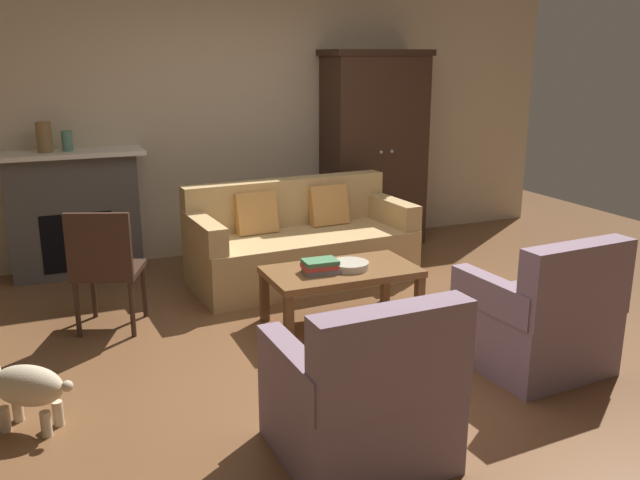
{
  "coord_description": "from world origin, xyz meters",
  "views": [
    {
      "loc": [
        -1.8,
        -3.91,
        1.91
      ],
      "look_at": [
        0.14,
        0.66,
        0.55
      ],
      "focal_mm": 37.61,
      "sensor_mm": 36.0,
      "label": 1
    }
  ],
  "objects_px": {
    "fireplace": "(74,213)",
    "book_stack": "(320,266)",
    "coffee_table": "(341,276)",
    "mantel_vase_bronze": "(44,137)",
    "armchair_near_left": "(363,400)",
    "fruit_bowl": "(350,265)",
    "armchair_near_right": "(539,321)",
    "dog": "(22,386)",
    "couch": "(300,245)",
    "side_chair_wooden": "(105,263)",
    "mantel_vase_jade": "(67,141)",
    "armoire": "(374,149)"
  },
  "relations": [
    {
      "from": "fruit_bowl",
      "to": "dog",
      "type": "height_order",
      "value": "fruit_bowl"
    },
    {
      "from": "couch",
      "to": "fruit_bowl",
      "type": "height_order",
      "value": "couch"
    },
    {
      "from": "side_chair_wooden",
      "to": "dog",
      "type": "height_order",
      "value": "side_chair_wooden"
    },
    {
      "from": "book_stack",
      "to": "mantel_vase_jade",
      "type": "height_order",
      "value": "mantel_vase_jade"
    },
    {
      "from": "armchair_near_right",
      "to": "dog",
      "type": "height_order",
      "value": "armchair_near_right"
    },
    {
      "from": "side_chair_wooden",
      "to": "mantel_vase_jade",
      "type": "bearing_deg",
      "value": 94.26
    },
    {
      "from": "dog",
      "to": "couch",
      "type": "bearing_deg",
      "value": 37.59
    },
    {
      "from": "armchair_near_right",
      "to": "mantel_vase_bronze",
      "type": "bearing_deg",
      "value": 131.0
    },
    {
      "from": "coffee_table",
      "to": "dog",
      "type": "relative_size",
      "value": 2.22
    },
    {
      "from": "couch",
      "to": "dog",
      "type": "distance_m",
      "value": 2.83
    },
    {
      "from": "coffee_table",
      "to": "dog",
      "type": "distance_m",
      "value": 2.26
    },
    {
      "from": "fireplace",
      "to": "dog",
      "type": "relative_size",
      "value": 2.54
    },
    {
      "from": "fruit_bowl",
      "to": "book_stack",
      "type": "bearing_deg",
      "value": -179.64
    },
    {
      "from": "armchair_near_right",
      "to": "book_stack",
      "type": "bearing_deg",
      "value": 131.97
    },
    {
      "from": "fireplace",
      "to": "armchair_near_right",
      "type": "distance_m",
      "value": 4.05
    },
    {
      "from": "armoire",
      "to": "couch",
      "type": "height_order",
      "value": "armoire"
    },
    {
      "from": "fireplace",
      "to": "armchair_near_left",
      "type": "bearing_deg",
      "value": -73.49
    },
    {
      "from": "mantel_vase_bronze",
      "to": "side_chair_wooden",
      "type": "bearing_deg",
      "value": -78.88
    },
    {
      "from": "mantel_vase_bronze",
      "to": "mantel_vase_jade",
      "type": "distance_m",
      "value": 0.18
    },
    {
      "from": "couch",
      "to": "fireplace",
      "type": "bearing_deg",
      "value": 152.13
    },
    {
      "from": "mantel_vase_jade",
      "to": "coffee_table",
      "type": "bearing_deg",
      "value": -49.1
    },
    {
      "from": "armoire",
      "to": "mantel_vase_jade",
      "type": "xyz_separation_m",
      "value": [
        -2.95,
        0.06,
        0.22
      ]
    },
    {
      "from": "couch",
      "to": "armchair_near_right",
      "type": "relative_size",
      "value": 2.23
    },
    {
      "from": "fruit_bowl",
      "to": "mantel_vase_bronze",
      "type": "bearing_deg",
      "value": 134.15
    },
    {
      "from": "armchair_near_right",
      "to": "dog",
      "type": "relative_size",
      "value": 1.78
    },
    {
      "from": "coffee_table",
      "to": "armchair_near_left",
      "type": "bearing_deg",
      "value": -111.36
    },
    {
      "from": "book_stack",
      "to": "dog",
      "type": "distance_m",
      "value": 2.09
    },
    {
      "from": "book_stack",
      "to": "side_chair_wooden",
      "type": "xyz_separation_m",
      "value": [
        -1.42,
        0.53,
        0.04
      ]
    },
    {
      "from": "coffee_table",
      "to": "fruit_bowl",
      "type": "relative_size",
      "value": 3.95
    },
    {
      "from": "fireplace",
      "to": "armoire",
      "type": "distance_m",
      "value": 2.98
    },
    {
      "from": "mantel_vase_jade",
      "to": "side_chair_wooden",
      "type": "bearing_deg",
      "value": -85.74
    },
    {
      "from": "fruit_bowl",
      "to": "armchair_near_left",
      "type": "xyz_separation_m",
      "value": [
        -0.69,
        -1.6,
        -0.13
      ]
    },
    {
      "from": "fruit_bowl",
      "to": "dog",
      "type": "xyz_separation_m",
      "value": [
        -2.21,
        -0.65,
        -0.2
      ]
    },
    {
      "from": "mantel_vase_bronze",
      "to": "armchair_near_left",
      "type": "relative_size",
      "value": 0.29
    },
    {
      "from": "fireplace",
      "to": "side_chair_wooden",
      "type": "relative_size",
      "value": 1.4
    },
    {
      "from": "book_stack",
      "to": "armchair_near_right",
      "type": "distance_m",
      "value": 1.52
    },
    {
      "from": "couch",
      "to": "coffee_table",
      "type": "height_order",
      "value": "couch"
    },
    {
      "from": "fruit_bowl",
      "to": "mantel_vase_bronze",
      "type": "height_order",
      "value": "mantel_vase_bronze"
    },
    {
      "from": "mantel_vase_bronze",
      "to": "armchair_near_right",
      "type": "xyz_separation_m",
      "value": [
        2.72,
        -3.13,
        -0.93
      ]
    },
    {
      "from": "coffee_table",
      "to": "mantel_vase_bronze",
      "type": "relative_size",
      "value": 4.27
    },
    {
      "from": "coffee_table",
      "to": "book_stack",
      "type": "xyz_separation_m",
      "value": [
        -0.18,
        -0.03,
        0.1
      ]
    },
    {
      "from": "fireplace",
      "to": "book_stack",
      "type": "relative_size",
      "value": 4.74
    },
    {
      "from": "mantel_vase_jade",
      "to": "dog",
      "type": "xyz_separation_m",
      "value": [
        -0.45,
        -2.65,
        -0.96
      ]
    },
    {
      "from": "coffee_table",
      "to": "armchair_near_left",
      "type": "distance_m",
      "value": 1.75
    },
    {
      "from": "fruit_bowl",
      "to": "mantel_vase_bronze",
      "type": "distance_m",
      "value": 2.9
    },
    {
      "from": "couch",
      "to": "coffee_table",
      "type": "xyz_separation_m",
      "value": [
        -0.08,
        -1.04,
        0.05
      ]
    },
    {
      "from": "side_chair_wooden",
      "to": "armchair_near_left",
      "type": "bearing_deg",
      "value": -65.65
    },
    {
      "from": "couch",
      "to": "book_stack",
      "type": "relative_size",
      "value": 7.4
    },
    {
      "from": "mantel_vase_jade",
      "to": "side_chair_wooden",
      "type": "xyz_separation_m",
      "value": [
        0.11,
        -1.47,
        -0.7
      ]
    },
    {
      "from": "armchair_near_left",
      "to": "armchair_near_right",
      "type": "height_order",
      "value": "same"
    }
  ]
}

